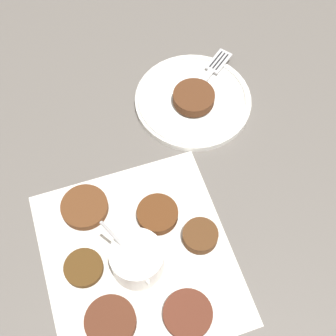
% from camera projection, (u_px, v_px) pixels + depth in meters
% --- Properties ---
extents(ground_plane, '(4.00, 4.00, 0.00)m').
position_uv_depth(ground_plane, '(148.00, 239.00, 0.79)').
color(ground_plane, '#605B56').
extents(napkin, '(0.36, 0.34, 0.00)m').
position_uv_depth(napkin, '(138.00, 257.00, 0.77)').
color(napkin, silver).
rests_on(napkin, ground_plane).
extents(sauce_bowl, '(0.10, 0.09, 0.11)m').
position_uv_depth(sauce_bowl, '(137.00, 260.00, 0.74)').
color(sauce_bowl, white).
rests_on(sauce_bowl, napkin).
extents(fritter_0, '(0.08, 0.08, 0.02)m').
position_uv_depth(fritter_0, '(111.00, 322.00, 0.71)').
color(fritter_0, '#522A1B').
rests_on(fritter_0, napkin).
extents(fritter_1, '(0.08, 0.08, 0.01)m').
position_uv_depth(fritter_1, '(188.00, 314.00, 0.72)').
color(fritter_1, '#572A1D').
rests_on(fritter_1, napkin).
extents(fritter_2, '(0.08, 0.08, 0.01)m').
position_uv_depth(fritter_2, '(85.00, 207.00, 0.80)').
color(fritter_2, '#5A331B').
rests_on(fritter_2, napkin).
extents(fritter_3, '(0.06, 0.06, 0.02)m').
position_uv_depth(fritter_3, '(200.00, 236.00, 0.77)').
color(fritter_3, '#513119').
rests_on(fritter_3, napkin).
extents(fritter_4, '(0.07, 0.07, 0.02)m').
position_uv_depth(fritter_4, '(157.00, 214.00, 0.79)').
color(fritter_4, '#552E16').
rests_on(fritter_4, napkin).
extents(fritter_5, '(0.06, 0.06, 0.01)m').
position_uv_depth(fritter_5, '(84.00, 268.00, 0.75)').
color(fritter_5, '#4C3115').
rests_on(fritter_5, napkin).
extents(serving_plate, '(0.23, 0.23, 0.02)m').
position_uv_depth(serving_plate, '(193.00, 100.00, 0.92)').
color(serving_plate, white).
rests_on(serving_plate, ground_plane).
extents(fritter_on_plate, '(0.08, 0.08, 0.02)m').
position_uv_depth(fritter_on_plate, '(194.00, 97.00, 0.89)').
color(fritter_on_plate, '#512D19').
rests_on(fritter_on_plate, serving_plate).
extents(fork, '(0.10, 0.15, 0.00)m').
position_uv_depth(fork, '(211.00, 71.00, 0.94)').
color(fork, silver).
rests_on(fork, serving_plate).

